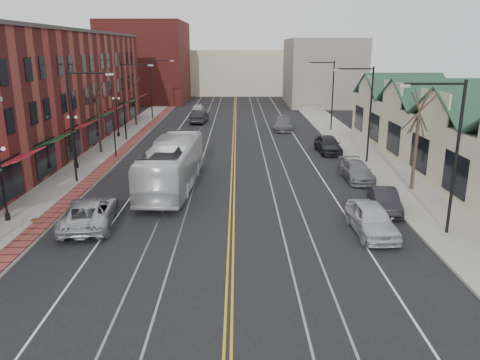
{
  "coord_description": "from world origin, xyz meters",
  "views": [
    {
      "loc": [
        0.33,
        -17.14,
        9.69
      ],
      "look_at": [
        0.49,
        9.77,
        2.0
      ],
      "focal_mm": 35.0,
      "sensor_mm": 36.0,
      "label": 1
    }
  ],
  "objects_px": {
    "parked_car_a": "(371,219)",
    "parked_car_c": "(357,171)",
    "transit_bus": "(172,165)",
    "parked_suv": "(89,213)",
    "parked_car_d": "(328,144)",
    "parked_car_b": "(385,200)"
  },
  "relations": [
    {
      "from": "parked_suv",
      "to": "parked_car_c",
      "type": "relative_size",
      "value": 1.2
    },
    {
      "from": "parked_car_a",
      "to": "parked_car_b",
      "type": "bearing_deg",
      "value": 60.87
    },
    {
      "from": "parked_suv",
      "to": "parked_car_d",
      "type": "height_order",
      "value": "parked_car_d"
    },
    {
      "from": "parked_car_b",
      "to": "parked_car_c",
      "type": "bearing_deg",
      "value": 95.59
    },
    {
      "from": "transit_bus",
      "to": "parked_car_c",
      "type": "distance_m",
      "value": 13.72
    },
    {
      "from": "parked_car_a",
      "to": "parked_car_c",
      "type": "relative_size",
      "value": 1.02
    },
    {
      "from": "parked_car_d",
      "to": "parked_suv",
      "type": "bearing_deg",
      "value": -135.04
    },
    {
      "from": "parked_car_c",
      "to": "parked_car_a",
      "type": "bearing_deg",
      "value": -101.72
    },
    {
      "from": "transit_bus",
      "to": "parked_car_c",
      "type": "bearing_deg",
      "value": -168.94
    },
    {
      "from": "parked_car_a",
      "to": "parked_car_c",
      "type": "height_order",
      "value": "parked_car_a"
    },
    {
      "from": "parked_suv",
      "to": "parked_car_a",
      "type": "bearing_deg",
      "value": 168.56
    },
    {
      "from": "transit_bus",
      "to": "parked_suv",
      "type": "distance_m",
      "value": 8.26
    },
    {
      "from": "parked_suv",
      "to": "parked_car_a",
      "type": "distance_m",
      "value": 15.48
    },
    {
      "from": "transit_bus",
      "to": "parked_car_c",
      "type": "height_order",
      "value": "transit_bus"
    },
    {
      "from": "transit_bus",
      "to": "parked_car_b",
      "type": "xyz_separation_m",
      "value": [
        13.54,
        -4.97,
        -1.01
      ]
    },
    {
      "from": "parked_suv",
      "to": "parked_car_b",
      "type": "relative_size",
      "value": 1.38
    },
    {
      "from": "parked_car_d",
      "to": "parked_car_c",
      "type": "bearing_deg",
      "value": -90.62
    },
    {
      "from": "transit_bus",
      "to": "parked_car_d",
      "type": "bearing_deg",
      "value": -136.45
    },
    {
      "from": "parked_suv",
      "to": "parked_car_d",
      "type": "bearing_deg",
      "value": -139.03
    },
    {
      "from": "parked_car_a",
      "to": "parked_car_d",
      "type": "xyz_separation_m",
      "value": [
        1.41,
        19.88,
        -0.0
      ]
    },
    {
      "from": "parked_car_b",
      "to": "parked_car_d",
      "type": "height_order",
      "value": "parked_car_d"
    },
    {
      "from": "transit_bus",
      "to": "parked_car_c",
      "type": "relative_size",
      "value": 2.56
    }
  ]
}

